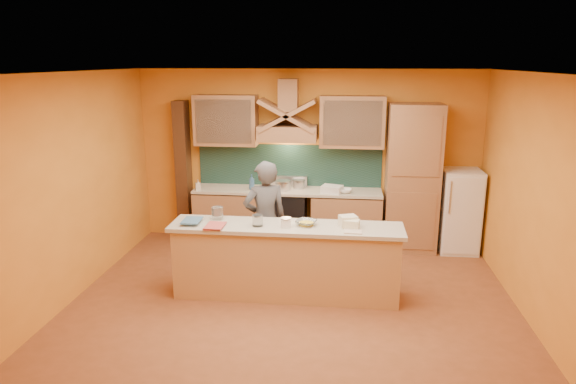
# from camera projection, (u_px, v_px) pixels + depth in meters

# --- Properties ---
(floor) EXTENTS (5.50, 5.00, 0.01)m
(floor) POSITION_uv_depth(u_px,v_px,m) (291.00, 306.00, 6.30)
(floor) COLOR brown
(floor) RESTS_ON ground
(ceiling) EXTENTS (5.50, 5.00, 0.01)m
(ceiling) POSITION_uv_depth(u_px,v_px,m) (292.00, 73.00, 5.60)
(ceiling) COLOR white
(ceiling) RESTS_ON wall_back
(wall_back) EXTENTS (5.50, 0.02, 2.80)m
(wall_back) POSITION_uv_depth(u_px,v_px,m) (308.00, 157.00, 8.35)
(wall_back) COLOR orange
(wall_back) RESTS_ON floor
(wall_front) EXTENTS (5.50, 0.02, 2.80)m
(wall_front) POSITION_uv_depth(u_px,v_px,m) (254.00, 289.00, 3.54)
(wall_front) COLOR orange
(wall_front) RESTS_ON floor
(wall_left) EXTENTS (0.02, 5.00, 2.80)m
(wall_left) POSITION_uv_depth(u_px,v_px,m) (67.00, 190.00, 6.24)
(wall_left) COLOR orange
(wall_left) RESTS_ON floor
(wall_right) EXTENTS (0.02, 5.00, 2.80)m
(wall_right) POSITION_uv_depth(u_px,v_px,m) (540.00, 203.00, 5.65)
(wall_right) COLOR orange
(wall_right) RESTS_ON floor
(base_cabinet_left) EXTENTS (1.10, 0.60, 0.86)m
(base_cabinet_left) POSITION_uv_depth(u_px,v_px,m) (230.00, 217.00, 8.44)
(base_cabinet_left) COLOR #9F6E49
(base_cabinet_left) RESTS_ON floor
(base_cabinet_right) EXTENTS (1.10, 0.60, 0.86)m
(base_cabinet_right) POSITION_uv_depth(u_px,v_px,m) (346.00, 221.00, 8.24)
(base_cabinet_right) COLOR #9F6E49
(base_cabinet_right) RESTS_ON floor
(counter_top) EXTENTS (3.00, 0.62, 0.04)m
(counter_top) POSITION_uv_depth(u_px,v_px,m) (287.00, 191.00, 8.22)
(counter_top) COLOR #B8AE9B
(counter_top) RESTS_ON base_cabinet_left
(stove) EXTENTS (0.60, 0.58, 0.90)m
(stove) POSITION_uv_depth(u_px,v_px,m) (287.00, 217.00, 8.33)
(stove) COLOR black
(stove) RESTS_ON floor
(backsplash) EXTENTS (3.00, 0.03, 0.70)m
(backsplash) POSITION_uv_depth(u_px,v_px,m) (289.00, 166.00, 8.41)
(backsplash) COLOR #17332F
(backsplash) RESTS_ON wall_back
(range_hood) EXTENTS (0.92, 0.50, 0.24)m
(range_hood) POSITION_uv_depth(u_px,v_px,m) (288.00, 133.00, 8.04)
(range_hood) COLOR #9F6E49
(range_hood) RESTS_ON wall_back
(hood_chimney) EXTENTS (0.30, 0.30, 0.50)m
(hood_chimney) POSITION_uv_depth(u_px,v_px,m) (288.00, 95.00, 7.99)
(hood_chimney) COLOR #9F6E49
(hood_chimney) RESTS_ON wall_back
(upper_cabinet_left) EXTENTS (1.00, 0.35, 0.80)m
(upper_cabinet_left) POSITION_uv_depth(u_px,v_px,m) (226.00, 120.00, 8.17)
(upper_cabinet_left) COLOR #9F6E49
(upper_cabinet_left) RESTS_ON wall_back
(upper_cabinet_right) EXTENTS (1.00, 0.35, 0.80)m
(upper_cabinet_right) POSITION_uv_depth(u_px,v_px,m) (352.00, 122.00, 7.96)
(upper_cabinet_right) COLOR #9F6E49
(upper_cabinet_right) RESTS_ON wall_back
(pantry_column) EXTENTS (0.80, 0.60, 2.30)m
(pantry_column) POSITION_uv_depth(u_px,v_px,m) (412.00, 178.00, 7.95)
(pantry_column) COLOR #9F6E49
(pantry_column) RESTS_ON floor
(fridge) EXTENTS (0.58, 0.60, 1.30)m
(fridge) POSITION_uv_depth(u_px,v_px,m) (459.00, 211.00, 7.99)
(fridge) COLOR white
(fridge) RESTS_ON floor
(trim_column_left) EXTENTS (0.20, 0.30, 2.30)m
(trim_column_left) POSITION_uv_depth(u_px,v_px,m) (184.00, 171.00, 8.49)
(trim_column_left) COLOR #472816
(trim_column_left) RESTS_ON floor
(island_body) EXTENTS (2.80, 0.55, 0.88)m
(island_body) POSITION_uv_depth(u_px,v_px,m) (286.00, 263.00, 6.49)
(island_body) COLOR tan
(island_body) RESTS_ON floor
(island_top) EXTENTS (2.90, 0.62, 0.05)m
(island_top) POSITION_uv_depth(u_px,v_px,m) (286.00, 227.00, 6.37)
(island_top) COLOR #B8AE9B
(island_top) RESTS_ON island_body
(person) EXTENTS (0.71, 0.60, 1.65)m
(person) POSITION_uv_depth(u_px,v_px,m) (265.00, 221.00, 6.93)
(person) COLOR #4C4C51
(person) RESTS_ON floor
(pot_large) EXTENTS (0.29, 0.29, 0.14)m
(pot_large) POSITION_uv_depth(u_px,v_px,m) (283.00, 187.00, 8.19)
(pot_large) COLOR silver
(pot_large) RESTS_ON stove
(pot_small) EXTENTS (0.21, 0.21, 0.14)m
(pot_small) POSITION_uv_depth(u_px,v_px,m) (298.00, 185.00, 8.28)
(pot_small) COLOR silver
(pot_small) RESTS_ON stove
(soap_bottle_a) EXTENTS (0.10, 0.10, 0.17)m
(soap_bottle_a) POSITION_uv_depth(u_px,v_px,m) (198.00, 185.00, 8.14)
(soap_bottle_a) COLOR beige
(soap_bottle_a) RESTS_ON counter_top
(soap_bottle_b) EXTENTS (0.11, 0.12, 0.24)m
(soap_bottle_b) POSITION_uv_depth(u_px,v_px,m) (252.00, 182.00, 8.19)
(soap_bottle_b) COLOR #305784
(soap_bottle_b) RESTS_ON counter_top
(bowl_back) EXTENTS (0.27, 0.27, 0.07)m
(bowl_back) POSITION_uv_depth(u_px,v_px,m) (345.00, 191.00, 7.99)
(bowl_back) COLOR white
(bowl_back) RESTS_ON counter_top
(dish_rack) EXTENTS (0.36, 0.32, 0.11)m
(dish_rack) POSITION_uv_depth(u_px,v_px,m) (332.00, 189.00, 8.01)
(dish_rack) COLOR silver
(dish_rack) RESTS_ON counter_top
(book_lower) EXTENTS (0.24, 0.31, 0.03)m
(book_lower) POSITION_uv_depth(u_px,v_px,m) (206.00, 226.00, 6.30)
(book_lower) COLOR #B74641
(book_lower) RESTS_ON island_top
(book_upper) EXTENTS (0.23, 0.31, 0.02)m
(book_upper) POSITION_uv_depth(u_px,v_px,m) (183.00, 220.00, 6.44)
(book_upper) COLOR #40688D
(book_upper) RESTS_ON island_top
(jar_large) EXTENTS (0.15, 0.15, 0.16)m
(jar_large) POSITION_uv_depth(u_px,v_px,m) (217.00, 213.00, 6.59)
(jar_large) COLOR silver
(jar_large) RESTS_ON island_top
(jar_small) EXTENTS (0.13, 0.13, 0.14)m
(jar_small) POSITION_uv_depth(u_px,v_px,m) (258.00, 220.00, 6.32)
(jar_small) COLOR silver
(jar_small) RESTS_ON island_top
(kitchen_scale) EXTENTS (0.14, 0.14, 0.10)m
(kitchen_scale) POSITION_uv_depth(u_px,v_px,m) (286.00, 223.00, 6.29)
(kitchen_scale) COLOR white
(kitchen_scale) RESTS_ON island_top
(mixing_bowl) EXTENTS (0.32, 0.32, 0.06)m
(mixing_bowl) POSITION_uv_depth(u_px,v_px,m) (306.00, 223.00, 6.36)
(mixing_bowl) COLOR white
(mixing_bowl) RESTS_ON island_top
(cloth) EXTENTS (0.22, 0.17, 0.01)m
(cloth) POSITION_uv_depth(u_px,v_px,m) (353.00, 232.00, 6.10)
(cloth) COLOR beige
(cloth) RESTS_ON island_top
(grocery_bag_a) EXTENTS (0.25, 0.22, 0.13)m
(grocery_bag_a) POSITION_uv_depth(u_px,v_px,m) (348.00, 221.00, 6.31)
(grocery_bag_a) COLOR beige
(grocery_bag_a) RESTS_ON island_top
(grocery_bag_b) EXTENTS (0.20, 0.17, 0.11)m
(grocery_bag_b) POSITION_uv_depth(u_px,v_px,m) (352.00, 224.00, 6.23)
(grocery_bag_b) COLOR #E9E8C0
(grocery_bag_b) RESTS_ON island_top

